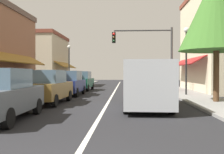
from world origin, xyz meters
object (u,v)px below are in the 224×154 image
(parked_car_nearest_left, at_px, (2,95))
(tree_right_near, at_px, (217,10))
(street_lamp_right_mid, at_px, (186,50))
(parked_car_third_left, at_px, (69,83))
(traffic_signal_mast_arm, at_px, (150,48))
(street_lamp_left_far, at_px, (69,59))
(parked_car_second_left, at_px, (48,87))
(parked_car_far_left, at_px, (82,81))
(van_in_lane, at_px, (146,83))

(parked_car_nearest_left, relative_size, tree_right_near, 0.59)
(street_lamp_right_mid, bearing_deg, parked_car_third_left, 178.40)
(parked_car_nearest_left, height_order, traffic_signal_mast_arm, traffic_signal_mast_arm)
(street_lamp_left_far, bearing_deg, traffic_signal_mast_arm, -32.42)
(parked_car_third_left, distance_m, street_lamp_left_far, 8.90)
(parked_car_second_left, height_order, parked_car_third_left, same)
(parked_car_third_left, bearing_deg, parked_car_far_left, 90.94)
(traffic_signal_mast_arm, xyz_separation_m, street_lamp_left_far, (-7.96, 5.05, -0.64))
(parked_car_nearest_left, bearing_deg, traffic_signal_mast_arm, 62.80)
(street_lamp_left_far, bearing_deg, parked_car_third_left, -77.59)
(parked_car_nearest_left, relative_size, parked_car_far_left, 1.00)
(parked_car_nearest_left, bearing_deg, street_lamp_right_mid, 46.97)
(parked_car_far_left, height_order, tree_right_near, tree_right_near)
(parked_car_second_left, relative_size, parked_car_third_left, 1.01)
(parked_car_far_left, bearing_deg, van_in_lane, -65.97)
(van_in_lane, bearing_deg, street_lamp_left_far, 115.40)
(parked_car_second_left, distance_m, street_lamp_right_mid, 9.84)
(parked_car_second_left, bearing_deg, street_lamp_right_mid, 31.59)
(traffic_signal_mast_arm, height_order, street_lamp_left_far, traffic_signal_mast_arm)
(parked_car_third_left, relative_size, street_lamp_right_mid, 0.86)
(traffic_signal_mast_arm, relative_size, street_lamp_right_mid, 1.14)
(parked_car_far_left, xyz_separation_m, traffic_signal_mast_arm, (6.12, -2.05, 2.84))
(parked_car_third_left, height_order, street_lamp_right_mid, street_lamp_right_mid)
(parked_car_second_left, xyz_separation_m, parked_car_third_left, (0.05, 4.99, 0.00))
(parked_car_third_left, xyz_separation_m, traffic_signal_mast_arm, (6.10, 3.37, 2.84))
(parked_car_nearest_left, bearing_deg, van_in_lane, 30.31)
(parked_car_third_left, xyz_separation_m, parked_car_far_left, (-0.02, 5.42, 0.00))
(van_in_lane, relative_size, street_lamp_right_mid, 1.09)
(parked_car_nearest_left, xyz_separation_m, van_in_lane, (5.15, 3.22, 0.27))
(traffic_signal_mast_arm, relative_size, street_lamp_left_far, 1.20)
(parked_car_nearest_left, xyz_separation_m, tree_right_near, (8.97, 5.26, 4.04))
(van_in_lane, bearing_deg, parked_car_nearest_left, -147.08)
(parked_car_third_left, xyz_separation_m, tree_right_near, (8.79, -4.53, 4.04))
(parked_car_nearest_left, xyz_separation_m, parked_car_second_left, (0.13, 4.80, 0.00))
(parked_car_nearest_left, relative_size, parked_car_third_left, 1.01)
(street_lamp_right_mid, bearing_deg, van_in_lane, -117.20)
(parked_car_nearest_left, distance_m, parked_car_second_left, 4.81)
(van_in_lane, bearing_deg, traffic_signal_mast_arm, 84.44)
(street_lamp_left_far, height_order, tree_right_near, tree_right_near)
(tree_right_near, bearing_deg, parked_car_second_left, -177.03)
(parked_car_nearest_left, bearing_deg, parked_car_third_left, 87.27)
(traffic_signal_mast_arm, bearing_deg, parked_car_nearest_left, -115.52)
(van_in_lane, bearing_deg, tree_right_near, 29.07)
(tree_right_near, bearing_deg, van_in_lane, -151.85)
(parked_car_nearest_left, bearing_deg, tree_right_near, 28.71)
(van_in_lane, xyz_separation_m, street_lamp_left_far, (-6.83, 14.99, 1.93))
(parked_car_nearest_left, distance_m, street_lamp_left_far, 18.42)
(parked_car_nearest_left, xyz_separation_m, street_lamp_left_far, (-1.67, 18.21, 2.20))
(parked_car_second_left, bearing_deg, tree_right_near, 4.68)
(parked_car_second_left, relative_size, street_lamp_right_mid, 0.87)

